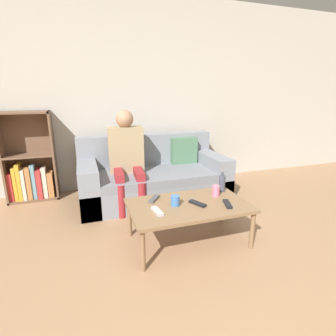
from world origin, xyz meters
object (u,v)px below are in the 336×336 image
(tv_remote_1, at_px, (197,203))
(tv_remote_2, at_px, (228,204))
(tv_remote_3, at_px, (157,211))
(bottle, at_px, (222,183))
(cup_near, at_px, (175,201))
(tv_remote_0, at_px, (154,199))
(person_adult, at_px, (127,152))
(coffee_table, at_px, (189,207))
(cup_far, at_px, (216,191))
(couch, at_px, (153,178))
(bookshelf, at_px, (31,168))

(tv_remote_1, relative_size, tv_remote_2, 0.99)
(tv_remote_3, relative_size, bottle, 0.86)
(cup_near, bearing_deg, tv_remote_1, -13.70)
(tv_remote_0, distance_m, tv_remote_1, 0.40)
(person_adult, distance_m, bottle, 1.22)
(coffee_table, bearing_deg, cup_far, 15.84)
(tv_remote_1, bearing_deg, cup_far, 1.29)
(cup_near, xyz_separation_m, tv_remote_0, (-0.14, 0.18, -0.03))
(couch, relative_size, cup_far, 17.31)
(cup_far, distance_m, tv_remote_1, 0.28)
(coffee_table, relative_size, tv_remote_0, 6.44)
(person_adult, xyz_separation_m, tv_remote_0, (0.09, -0.90, -0.26))
(person_adult, bearing_deg, tv_remote_2, -56.72)
(tv_remote_1, height_order, tv_remote_3, same)
(bookshelf, bearing_deg, couch, -16.57)
(cup_far, bearing_deg, tv_remote_1, -152.94)
(coffee_table, xyz_separation_m, tv_remote_2, (0.32, -0.13, 0.04))
(couch, relative_size, tv_remote_0, 11.17)
(cup_near, height_order, bottle, bottle)
(cup_far, relative_size, tv_remote_1, 0.61)
(coffee_table, distance_m, tv_remote_0, 0.33)
(bookshelf, relative_size, tv_remote_2, 6.34)
(tv_remote_1, bearing_deg, coffee_table, 125.28)
(person_adult, relative_size, tv_remote_3, 6.54)
(coffee_table, relative_size, person_adult, 0.93)
(couch, bearing_deg, bookshelf, 163.43)
(tv_remote_0, distance_m, bottle, 0.71)
(tv_remote_0, bearing_deg, cup_far, 27.54)
(tv_remote_0, bearing_deg, coffee_table, 1.99)
(coffee_table, bearing_deg, cup_near, 175.63)
(cup_near, distance_m, bottle, 0.59)
(coffee_table, bearing_deg, tv_remote_3, -166.68)
(coffee_table, xyz_separation_m, tv_remote_1, (0.07, -0.04, 0.04))
(tv_remote_2, relative_size, tv_remote_3, 1.01)
(couch, xyz_separation_m, tv_remote_2, (0.32, -1.29, 0.13))
(tv_remote_0, height_order, tv_remote_2, same)
(coffee_table, bearing_deg, tv_remote_0, 145.07)
(cup_near, bearing_deg, tv_remote_3, -155.98)
(coffee_table, distance_m, tv_remote_1, 0.09)
(bookshelf, relative_size, tv_remote_1, 6.43)
(cup_far, xyz_separation_m, tv_remote_2, (-0.00, -0.22, -0.04))
(couch, distance_m, cup_near, 1.17)
(bookshelf, distance_m, cup_near, 2.11)
(person_adult, height_order, tv_remote_3, person_adult)
(bookshelf, xyz_separation_m, cup_near, (1.38, -1.60, 0.01))
(coffee_table, height_order, tv_remote_3, tv_remote_3)
(cup_near, bearing_deg, tv_remote_2, -17.59)
(tv_remote_2, distance_m, bottle, 0.34)
(person_adult, xyz_separation_m, tv_remote_3, (0.04, -1.16, -0.26))
(bookshelf, relative_size, tv_remote_0, 6.79)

